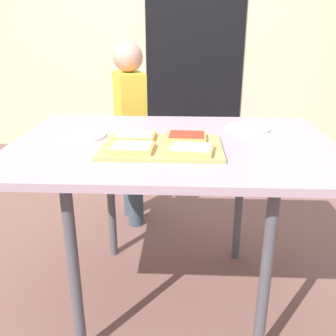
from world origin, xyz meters
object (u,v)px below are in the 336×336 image
at_px(plate_white_right, 247,128).
at_px(pizza_slice_near_left, 132,148).
at_px(pizza_slice_near_right, 191,149).
at_px(pizza_slice_far_right, 187,137).
at_px(plate_white_left, 81,136).
at_px(dining_table, 172,157).
at_px(cutting_board, 162,147).
at_px(pizza_slice_far_left, 135,136).
at_px(child_left, 131,125).

bearing_deg(plate_white_right, pizza_slice_near_left, -141.06).
height_order(pizza_slice_near_right, plate_white_right, pizza_slice_near_right).
bearing_deg(plate_white_right, pizza_slice_far_right, -140.29).
bearing_deg(plate_white_left, pizza_slice_near_right, -26.09).
bearing_deg(dining_table, cutting_board, -110.25).
distance_m(cutting_board, pizza_slice_near_right, 0.13).
bearing_deg(dining_table, plate_white_left, 173.17).
relative_size(pizza_slice_far_right, pizza_slice_near_right, 0.93).
height_order(dining_table, pizza_slice_far_left, pizza_slice_far_left).
bearing_deg(dining_table, pizza_slice_near_left, -129.09).
xyz_separation_m(cutting_board, plate_white_right, (0.34, 0.29, -0.00)).
distance_m(dining_table, pizza_slice_far_right, 0.10).
relative_size(pizza_slice_near_left, plate_white_right, 0.79).
height_order(cutting_board, plate_white_left, cutting_board).
xyz_separation_m(cutting_board, pizza_slice_far_left, (-0.10, 0.07, 0.02)).
height_order(pizza_slice_near_left, plate_white_left, pizza_slice_near_left).
bearing_deg(child_left, pizza_slice_far_right, -66.28).
height_order(pizza_slice_near_left, pizza_slice_far_right, same).
bearing_deg(plate_white_left, child_left, 81.90).
bearing_deg(pizza_slice_far_right, plate_white_left, 171.59).
bearing_deg(pizza_slice_far_left, pizza_slice_near_right, -35.62).
bearing_deg(pizza_slice_far_right, pizza_slice_far_left, -179.74).
bearing_deg(plate_white_left, pizza_slice_near_left, -41.26).
height_order(cutting_board, pizza_slice_near_left, pizza_slice_near_left).
distance_m(pizza_slice_far_left, plate_white_left, 0.23).
distance_m(pizza_slice_near_left, child_left, 0.89).
distance_m(pizza_slice_near_right, plate_white_left, 0.48).
relative_size(pizza_slice_far_right, plate_white_right, 0.78).
height_order(pizza_slice_far_right, pizza_slice_near_right, same).
xyz_separation_m(dining_table, cutting_board, (-0.03, -0.09, 0.07)).
bearing_deg(plate_white_right, cutting_board, -139.99).
xyz_separation_m(plate_white_right, plate_white_left, (-0.67, -0.15, 0.00)).
xyz_separation_m(plate_white_left, child_left, (0.09, 0.66, -0.12)).
relative_size(dining_table, plate_white_left, 6.37).
relative_size(dining_table, pizza_slice_near_left, 8.11).
relative_size(plate_white_right, plate_white_left, 1.00).
relative_size(cutting_board, child_left, 0.40).
relative_size(cutting_board, pizza_slice_near_right, 2.68).
bearing_deg(pizza_slice_near_right, pizza_slice_far_left, 144.38).
distance_m(pizza_slice_far_right, plate_white_right, 0.33).
relative_size(pizza_slice_far_right, plate_white_left, 0.78).
bearing_deg(pizza_slice_far_right, pizza_slice_near_left, -142.19).
distance_m(pizza_slice_far_right, child_left, 0.81).
height_order(dining_table, pizza_slice_near_left, pizza_slice_near_left).
relative_size(pizza_slice_near_left, plate_white_left, 0.79).
bearing_deg(pizza_slice_near_right, pizza_slice_far_right, 96.13).
height_order(pizza_slice_far_left, plate_white_left, pizza_slice_far_left).
xyz_separation_m(pizza_slice_far_right, plate_white_right, (0.26, 0.21, -0.02)).
bearing_deg(pizza_slice_near_left, plate_white_left, 138.74).
xyz_separation_m(pizza_slice_near_left, pizza_slice_near_right, (0.20, -0.01, 0.00)).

